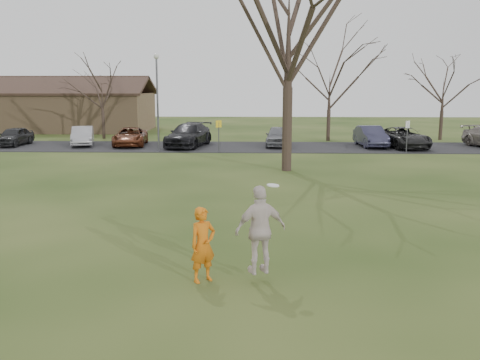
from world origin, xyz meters
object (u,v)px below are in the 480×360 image
at_px(car_0, 14,136).
at_px(car_2, 130,137).
at_px(lamp_post, 157,90).
at_px(car_3, 189,135).
at_px(player_defender, 203,245).
at_px(catching_play, 261,230).
at_px(car_5, 371,136).
at_px(big_tree, 289,29).
at_px(car_1, 83,136).
at_px(car_6, 403,137).
at_px(car_4, 278,136).
at_px(building, 43,110).

bearing_deg(car_0, car_2, 2.59).
height_order(car_0, lamp_post, lamp_post).
bearing_deg(car_3, lamp_post, -112.63).
height_order(player_defender, catching_play, catching_play).
height_order(car_5, catching_play, catching_play).
relative_size(car_5, big_tree, 0.31).
distance_m(catching_play, lamp_post, 24.08).
distance_m(car_1, car_6, 22.60).
bearing_deg(lamp_post, car_4, 20.35).
xyz_separation_m(car_4, big_tree, (0.07, -10.44, 6.26)).
height_order(car_5, lamp_post, lamp_post).
bearing_deg(big_tree, lamp_post, 136.85).
bearing_deg(car_0, car_4, 2.28).
bearing_deg(building, car_5, -23.93).
bearing_deg(player_defender, car_4, 47.74).
distance_m(car_5, lamp_post, 15.06).
bearing_deg(catching_play, building, 118.17).
bearing_deg(car_4, car_0, -176.07).
bearing_deg(player_defender, lamp_post, 66.55).
bearing_deg(lamp_post, car_2, 132.04).
distance_m(car_3, building, 20.36).
bearing_deg(building, car_1, -57.60).
distance_m(catching_play, big_tree, 16.59).
bearing_deg(car_1, big_tree, -52.21).
distance_m(car_2, lamp_post, 5.05).
height_order(car_0, big_tree, big_tree).
bearing_deg(car_4, car_1, -176.89).
xyz_separation_m(player_defender, building, (-19.33, 38.45, 1.08)).
xyz_separation_m(car_4, catching_play, (-1.32, -25.93, 0.47)).
bearing_deg(big_tree, car_2, 135.60).
relative_size(car_4, lamp_post, 0.66).
relative_size(car_2, catching_play, 2.32).
xyz_separation_m(building, lamp_post, (14.00, -15.50, 2.04)).
relative_size(car_3, car_4, 1.33).
height_order(player_defender, big_tree, big_tree).
xyz_separation_m(player_defender, car_1, (-11.37, 25.91, -0.14)).
bearing_deg(car_1, car_3, -18.80).
distance_m(car_0, car_5, 25.34).
bearing_deg(building, catching_play, -61.83).
relative_size(lamp_post, big_tree, 0.45).
xyz_separation_m(car_4, car_5, (6.50, -0.05, 0.02)).
height_order(player_defender, car_2, player_defender).
distance_m(car_3, car_6, 14.91).
bearing_deg(car_4, catching_play, -89.75).
bearing_deg(car_6, building, 146.56).
distance_m(player_defender, building, 43.05).
xyz_separation_m(car_0, car_1, (4.87, 0.26, 0.02)).
height_order(car_0, car_2, car_0).
bearing_deg(car_1, building, 106.86).
xyz_separation_m(car_0, car_2, (8.35, 0.15, -0.01)).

